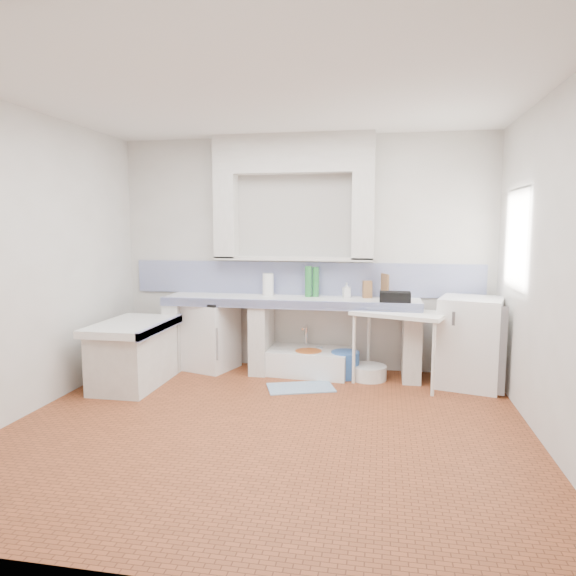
% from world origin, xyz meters
% --- Properties ---
extents(floor, '(4.50, 4.50, 0.00)m').
position_xyz_m(floor, '(0.00, 0.00, 0.00)').
color(floor, brown).
rests_on(floor, ground).
extents(ceiling, '(4.50, 4.50, 0.00)m').
position_xyz_m(ceiling, '(0.00, 0.00, 2.80)').
color(ceiling, silver).
rests_on(ceiling, ground).
extents(wall_back, '(4.50, 0.00, 4.50)m').
position_xyz_m(wall_back, '(0.00, 2.00, 1.40)').
color(wall_back, silver).
rests_on(wall_back, ground).
extents(wall_front, '(4.50, 0.00, 4.50)m').
position_xyz_m(wall_front, '(0.00, -2.00, 1.40)').
color(wall_front, silver).
rests_on(wall_front, ground).
extents(wall_left, '(0.00, 4.50, 4.50)m').
position_xyz_m(wall_left, '(-2.25, 0.00, 1.40)').
color(wall_left, silver).
rests_on(wall_left, ground).
extents(wall_right, '(0.00, 4.50, 4.50)m').
position_xyz_m(wall_right, '(2.25, 0.00, 1.40)').
color(wall_right, silver).
rests_on(wall_right, ground).
extents(alcove_mass, '(1.90, 0.25, 0.45)m').
position_xyz_m(alcove_mass, '(-0.10, 1.88, 2.58)').
color(alcove_mass, silver).
rests_on(alcove_mass, ground).
extents(window_frame, '(0.35, 0.86, 1.06)m').
position_xyz_m(window_frame, '(2.42, 1.20, 1.60)').
color(window_frame, '#351E10').
rests_on(window_frame, ground).
extents(lace_valance, '(0.01, 0.84, 0.24)m').
position_xyz_m(lace_valance, '(2.28, 1.20, 1.98)').
color(lace_valance, white).
rests_on(lace_valance, ground).
extents(counter_slab, '(3.00, 0.60, 0.08)m').
position_xyz_m(counter_slab, '(-0.10, 1.70, 0.86)').
color(counter_slab, white).
rests_on(counter_slab, ground).
extents(counter_lip, '(3.00, 0.04, 0.10)m').
position_xyz_m(counter_lip, '(-0.10, 1.42, 0.86)').
color(counter_lip, navy).
rests_on(counter_lip, ground).
extents(counter_pier_left, '(0.20, 0.55, 0.82)m').
position_xyz_m(counter_pier_left, '(-1.50, 1.70, 0.41)').
color(counter_pier_left, silver).
rests_on(counter_pier_left, ground).
extents(counter_pier_mid, '(0.20, 0.55, 0.82)m').
position_xyz_m(counter_pier_mid, '(-0.45, 1.70, 0.41)').
color(counter_pier_mid, silver).
rests_on(counter_pier_mid, ground).
extents(counter_pier_right, '(0.20, 0.55, 0.82)m').
position_xyz_m(counter_pier_right, '(1.30, 1.70, 0.41)').
color(counter_pier_right, silver).
rests_on(counter_pier_right, ground).
extents(peninsula_top, '(0.70, 1.10, 0.08)m').
position_xyz_m(peninsula_top, '(-1.70, 0.90, 0.66)').
color(peninsula_top, white).
rests_on(peninsula_top, ground).
extents(peninsula_base, '(0.60, 1.00, 0.62)m').
position_xyz_m(peninsula_base, '(-1.70, 0.90, 0.31)').
color(peninsula_base, silver).
rests_on(peninsula_base, ground).
extents(peninsula_lip, '(0.04, 1.10, 0.10)m').
position_xyz_m(peninsula_lip, '(-1.37, 0.90, 0.66)').
color(peninsula_lip, navy).
rests_on(peninsula_lip, ground).
extents(backsplash, '(4.27, 0.03, 0.40)m').
position_xyz_m(backsplash, '(0.00, 1.99, 1.10)').
color(backsplash, navy).
rests_on(backsplash, ground).
extents(stove, '(0.71, 0.70, 0.81)m').
position_xyz_m(stove, '(-1.11, 1.71, 0.40)').
color(stove, white).
rests_on(stove, ground).
extents(sink, '(1.13, 0.68, 0.26)m').
position_xyz_m(sink, '(0.06, 1.71, 0.13)').
color(sink, white).
rests_on(sink, ground).
extents(side_table, '(1.10, 0.84, 0.04)m').
position_xyz_m(side_table, '(1.15, 1.47, 0.41)').
color(side_table, white).
rests_on(side_table, ground).
extents(fridge, '(0.77, 0.77, 0.97)m').
position_xyz_m(fridge, '(1.91, 1.55, 0.49)').
color(fridge, white).
rests_on(fridge, ground).
extents(bucket_red, '(0.35, 0.35, 0.25)m').
position_xyz_m(bucket_red, '(-0.23, 1.67, 0.12)').
color(bucket_red, '#D14733').
rests_on(bucket_red, ground).
extents(bucket_orange, '(0.39, 0.39, 0.29)m').
position_xyz_m(bucket_orange, '(0.13, 1.62, 0.15)').
color(bucket_orange, orange).
rests_on(bucket_orange, ground).
extents(bucket_blue, '(0.39, 0.39, 0.30)m').
position_xyz_m(bucket_blue, '(0.56, 1.61, 0.15)').
color(bucket_blue, '#3367BA').
rests_on(bucket_blue, ground).
extents(basin_white, '(0.50, 0.50, 0.16)m').
position_xyz_m(basin_white, '(0.83, 1.59, 0.08)').
color(basin_white, white).
rests_on(basin_white, ground).
extents(water_bottle_a, '(0.10, 0.10, 0.29)m').
position_xyz_m(water_bottle_a, '(-0.07, 1.85, 0.14)').
color(water_bottle_a, silver).
rests_on(water_bottle_a, ground).
extents(water_bottle_b, '(0.10, 0.10, 0.30)m').
position_xyz_m(water_bottle_b, '(0.24, 1.81, 0.15)').
color(water_bottle_b, silver).
rests_on(water_bottle_b, ground).
extents(black_bag, '(0.34, 0.20, 0.21)m').
position_xyz_m(black_bag, '(1.10, 1.51, 0.92)').
color(black_bag, black).
rests_on(black_bag, side_table).
extents(green_bottle_a, '(0.11, 0.11, 0.37)m').
position_xyz_m(green_bottle_a, '(0.09, 1.82, 1.08)').
color(green_bottle_a, '#257534').
rests_on(green_bottle_a, counter_slab).
extents(green_bottle_b, '(0.10, 0.10, 0.35)m').
position_xyz_m(green_bottle_b, '(0.18, 1.85, 1.08)').
color(green_bottle_b, '#257534').
rests_on(green_bottle_b, counter_slab).
extents(knife_block, '(0.12, 0.10, 0.20)m').
position_xyz_m(knife_block, '(0.79, 1.85, 1.00)').
color(knife_block, brown).
rests_on(knife_block, counter_slab).
extents(cutting_board, '(0.10, 0.20, 0.29)m').
position_xyz_m(cutting_board, '(0.99, 1.85, 1.04)').
color(cutting_board, brown).
rests_on(cutting_board, counter_slab).
extents(paper_towel, '(0.15, 0.15, 0.27)m').
position_xyz_m(paper_towel, '(-0.40, 1.85, 1.03)').
color(paper_towel, white).
rests_on(paper_towel, counter_slab).
extents(soap_bottle, '(0.10, 0.10, 0.18)m').
position_xyz_m(soap_bottle, '(0.54, 1.84, 0.99)').
color(soap_bottle, white).
rests_on(soap_bottle, counter_slab).
extents(rug, '(0.80, 0.61, 0.01)m').
position_xyz_m(rug, '(0.12, 1.12, 0.01)').
color(rug, '#366499').
rests_on(rug, ground).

